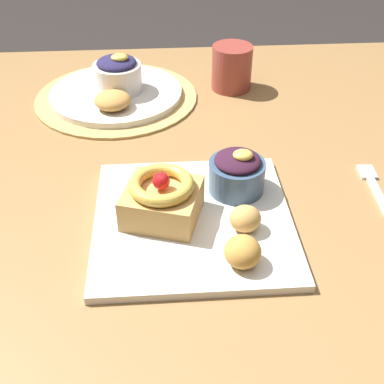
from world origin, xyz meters
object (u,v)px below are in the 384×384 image
(back_pastry, at_px, (113,100))
(fork, at_px, (373,185))
(back_plate, at_px, (116,93))
(fritter_front, at_px, (245,219))
(front_plate, at_px, (193,220))
(back_ramekin, at_px, (118,74))
(fritter_middle, at_px, (243,252))
(cake_slice, at_px, (162,198))
(berry_ramekin, at_px, (237,172))
(coffee_mug, at_px, (232,68))

(back_pastry, relative_size, fork, 0.54)
(back_plate, bearing_deg, fritter_front, -65.16)
(front_plate, relative_size, back_ramekin, 2.90)
(fork, bearing_deg, fritter_middle, 128.06)
(back_plate, height_order, back_ramekin, back_ramekin)
(cake_slice, bearing_deg, fritter_middle, -45.16)
(fritter_front, xyz_separation_m, fritter_middle, (-0.01, -0.06, 0.00))
(cake_slice, height_order, back_pastry, cake_slice)
(cake_slice, bearing_deg, back_plate, 102.42)
(back_pastry, bearing_deg, berry_ramekin, -52.94)
(front_plate, distance_m, cake_slice, 0.06)
(fritter_front, xyz_separation_m, back_plate, (-0.19, 0.42, -0.02))
(back_ramekin, bearing_deg, fritter_middle, -70.13)
(back_plate, relative_size, back_pastry, 3.85)
(cake_slice, distance_m, fork, 0.33)
(back_ramekin, height_order, coffee_mug, back_ramekin)
(back_plate, height_order, coffee_mug, coffee_mug)
(fritter_front, relative_size, back_ramekin, 0.45)
(back_pastry, height_order, fork, back_pastry)
(back_ramekin, bearing_deg, fork, -38.80)
(cake_slice, bearing_deg, berry_ramekin, 26.45)
(berry_ramekin, relative_size, fritter_front, 1.95)
(fritter_middle, xyz_separation_m, back_ramekin, (-0.17, 0.48, 0.02))
(fritter_front, bearing_deg, coffee_mug, 84.77)
(coffee_mug, bearing_deg, back_plate, -172.28)
(berry_ramekin, relative_size, coffee_mug, 0.92)
(front_plate, height_order, fork, front_plate)
(fork, distance_m, coffee_mug, 0.40)
(fritter_front, height_order, fritter_middle, fritter_middle)
(back_plate, bearing_deg, back_ramekin, 8.94)
(cake_slice, xyz_separation_m, back_ramekin, (-0.08, 0.38, 0.01))
(fritter_front, xyz_separation_m, back_ramekin, (-0.19, 0.42, 0.02))
(berry_ramekin, relative_size, back_ramekin, 0.88)
(fritter_front, distance_m, back_pastry, 0.40)
(front_plate, distance_m, coffee_mug, 0.44)
(cake_slice, relative_size, back_plate, 0.46)
(back_ramekin, distance_m, back_pastry, 0.07)
(front_plate, xyz_separation_m, fritter_middle, (0.05, -0.09, 0.03))
(fritter_middle, relative_size, coffee_mug, 0.53)
(front_plate, height_order, back_plate, back_plate)
(berry_ramekin, bearing_deg, coffee_mug, 83.62)
(cake_slice, height_order, coffee_mug, coffee_mug)
(cake_slice, distance_m, coffee_mug, 0.44)
(front_plate, xyz_separation_m, berry_ramekin, (0.07, 0.06, 0.04))
(front_plate, relative_size, coffee_mug, 3.05)
(berry_ramekin, bearing_deg, fork, 1.94)
(back_plate, distance_m, coffee_mug, 0.24)
(cake_slice, xyz_separation_m, fork, (0.32, 0.06, -0.04))
(back_ramekin, bearing_deg, coffee_mug, 7.69)
(cake_slice, relative_size, coffee_mug, 1.35)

